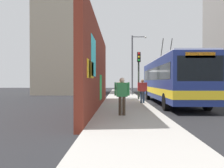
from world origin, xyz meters
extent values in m
plane|color=#232326|center=(0.00, 0.00, 0.00)|extent=(80.00, 80.00, 0.00)
cube|color=#ADA8A0|center=(0.00, 1.60, 0.07)|extent=(48.00, 3.20, 0.15)
cube|color=maroon|center=(-4.67, 3.35, 2.41)|extent=(12.67, 0.30, 4.81)
cube|color=yellow|center=(-8.96, 3.19, 2.13)|extent=(1.50, 0.02, 0.65)
cube|color=#33D8E5|center=(-8.10, 3.19, 2.75)|extent=(1.73, 0.02, 1.72)
cube|color=yellow|center=(-9.68, 3.19, 2.13)|extent=(0.92, 0.02, 0.68)
cube|color=green|center=(-3.99, 3.19, 1.30)|extent=(1.46, 0.02, 1.55)
cube|color=#9E937F|center=(13.06, 9.20, 6.04)|extent=(9.96, 6.78, 12.07)
cube|color=black|center=(13.06, 5.79, 4.40)|extent=(8.47, 0.04, 1.10)
cube|color=black|center=(13.06, 5.79, 7.60)|extent=(8.47, 0.04, 1.10)
cube|color=navy|center=(-1.44, -1.80, 1.81)|extent=(11.60, 2.58, 2.72)
cube|color=silver|center=(-1.44, -1.80, 3.23)|extent=(11.14, 2.38, 0.12)
cube|color=yellow|center=(-1.44, -1.80, 1.00)|extent=(11.62, 2.60, 0.44)
cube|color=black|center=(-7.22, -1.80, 2.29)|extent=(0.04, 2.20, 1.22)
cube|color=black|center=(-1.44, -1.80, 2.22)|extent=(10.68, 2.61, 0.87)
cube|color=orange|center=(-7.21, -1.80, 2.92)|extent=(0.06, 1.42, 0.28)
cylinder|color=black|center=(0.30, -2.15, 4.07)|extent=(1.43, 0.06, 2.00)
cylinder|color=black|center=(0.30, -1.45, 4.07)|extent=(1.43, 0.06, 2.00)
cylinder|color=black|center=(-5.16, -2.97, 0.50)|extent=(1.00, 0.28, 1.00)
cylinder|color=black|center=(-5.16, -0.63, 0.50)|extent=(1.00, 0.28, 1.00)
cylinder|color=black|center=(2.27, -2.97, 0.50)|extent=(1.00, 0.28, 1.00)
cylinder|color=black|center=(2.27, -0.63, 0.50)|extent=(1.00, 0.28, 1.00)
cylinder|color=black|center=(0.02, -6.21, 0.32)|extent=(0.64, 0.22, 0.64)
cube|color=black|center=(4.13, -7.00, 0.65)|extent=(4.75, 1.80, 0.66)
cube|color=black|center=(4.23, -7.00, 1.28)|extent=(2.85, 1.62, 0.60)
cylinder|color=black|center=(2.57, -6.20, 0.32)|extent=(0.64, 0.22, 0.64)
cylinder|color=black|center=(5.70, -7.80, 0.32)|extent=(0.64, 0.22, 0.64)
cylinder|color=black|center=(5.70, -6.20, 0.32)|extent=(0.64, 0.22, 0.64)
cube|color=navy|center=(10.34, -7.00, 0.65)|extent=(4.23, 1.76, 0.66)
cube|color=black|center=(10.42, -7.00, 1.28)|extent=(2.54, 1.59, 0.60)
cylinder|color=black|center=(8.95, -7.78, 0.32)|extent=(0.64, 0.22, 0.64)
cylinder|color=black|center=(8.95, -6.22, 0.32)|extent=(0.64, 0.22, 0.64)
cylinder|color=black|center=(11.73, -7.78, 0.32)|extent=(0.64, 0.22, 0.64)
cylinder|color=black|center=(11.73, -6.22, 0.32)|extent=(0.64, 0.22, 0.64)
cube|color=#B21E19|center=(16.58, -7.00, 0.65)|extent=(4.41, 1.76, 0.66)
cube|color=black|center=(16.67, -7.00, 1.28)|extent=(2.65, 1.59, 0.60)
cylinder|color=black|center=(15.12, -7.78, 0.32)|extent=(0.64, 0.22, 0.64)
cylinder|color=black|center=(15.12, -6.22, 0.32)|extent=(0.64, 0.22, 0.64)
cylinder|color=black|center=(18.04, -7.78, 0.32)|extent=(0.64, 0.22, 0.64)
cylinder|color=black|center=(18.04, -6.22, 0.32)|extent=(0.64, 0.22, 0.64)
cylinder|color=#595960|center=(2.90, 1.78, 0.56)|extent=(0.14, 0.14, 0.81)
cylinder|color=#595960|center=(2.90, 1.95, 0.56)|extent=(0.14, 0.14, 0.81)
cube|color=gold|center=(2.90, 1.86, 1.27)|extent=(0.22, 0.47, 0.61)
cylinder|color=gold|center=(2.90, 1.58, 1.30)|extent=(0.09, 0.09, 0.58)
cylinder|color=gold|center=(2.90, 2.15, 1.30)|extent=(0.09, 0.09, 0.58)
sphere|color=beige|center=(2.90, 1.86, 1.68)|extent=(0.22, 0.22, 0.22)
cube|color=#593319|center=(2.90, 2.22, 1.01)|extent=(0.14, 0.10, 0.24)
cylinder|color=#2D3F59|center=(-2.37, 0.32, 0.56)|extent=(0.14, 0.14, 0.82)
cylinder|color=#2D3F59|center=(-2.37, 0.49, 0.56)|extent=(0.14, 0.14, 0.82)
cube|color=#BF3333|center=(-2.37, 0.40, 1.28)|extent=(0.22, 0.48, 0.62)
cylinder|color=#BF3333|center=(-2.37, 0.11, 1.31)|extent=(0.09, 0.09, 0.59)
cylinder|color=#BF3333|center=(-2.37, 0.69, 1.31)|extent=(0.09, 0.09, 0.59)
sphere|color=#936B4C|center=(-2.37, 0.40, 1.70)|extent=(0.22, 0.22, 0.22)
cylinder|color=#3F3326|center=(-7.99, 1.85, 0.57)|extent=(0.14, 0.14, 0.83)
cylinder|color=#3F3326|center=(-7.99, 2.02, 0.57)|extent=(0.14, 0.14, 0.83)
cube|color=#338C4C|center=(-7.99, 1.93, 1.30)|extent=(0.22, 0.49, 0.62)
cylinder|color=#338C4C|center=(-7.99, 1.64, 1.33)|extent=(0.09, 0.09, 0.59)
cylinder|color=#338C4C|center=(-7.99, 2.22, 1.33)|extent=(0.09, 0.09, 0.59)
sphere|color=beige|center=(-7.99, 1.93, 1.72)|extent=(0.23, 0.23, 0.23)
cylinder|color=#2D382D|center=(0.99, 0.35, 2.16)|extent=(0.14, 0.14, 4.02)
cube|color=black|center=(0.77, 0.35, 3.72)|extent=(0.20, 0.28, 0.84)
sphere|color=red|center=(0.66, 0.35, 4.00)|extent=(0.18, 0.18, 0.18)
sphere|color=yellow|center=(0.66, 0.35, 3.72)|extent=(0.18, 0.18, 0.18)
sphere|color=green|center=(0.66, 0.35, 3.44)|extent=(0.18, 0.18, 0.18)
cylinder|color=#4C4C51|center=(7.86, 0.45, 3.58)|extent=(0.18, 0.18, 6.85)
cylinder|color=#4C4C51|center=(7.86, -0.32, 6.85)|extent=(0.10, 1.55, 0.10)
ellipsoid|color=silver|center=(7.86, -1.10, 6.80)|extent=(0.44, 0.28, 0.20)
camera|label=1|loc=(-17.81, 2.12, 1.66)|focal=35.33mm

